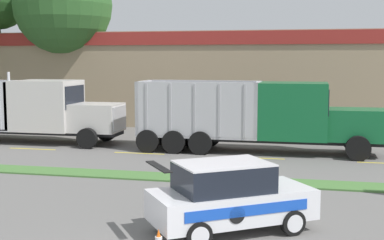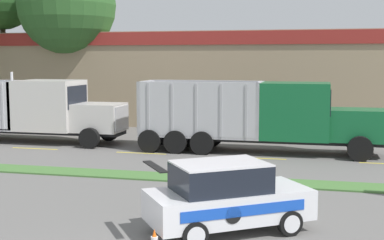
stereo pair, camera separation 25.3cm
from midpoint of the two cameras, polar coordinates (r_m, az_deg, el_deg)
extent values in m
cube|color=#477538|center=(19.26, 1.70, -6.30)|extent=(120.00, 1.27, 0.06)
cube|color=yellow|center=(26.88, -16.16, -2.94)|extent=(2.40, 0.14, 0.01)
cube|color=yellow|center=(24.68, -5.17, -3.53)|extent=(2.40, 0.14, 0.01)
cube|color=yellow|center=(23.54, 7.42, -4.05)|extent=(2.40, 0.14, 0.01)
cube|color=black|center=(29.47, -17.89, -1.03)|extent=(11.62, 1.39, 0.18)
cube|color=silver|center=(27.26, -9.60, 0.28)|extent=(2.36, 2.07, 1.40)
cube|color=#B7B7BC|center=(26.81, -7.23, 0.21)|extent=(0.06, 1.77, 1.19)
cube|color=silver|center=(28.37, -14.66, 1.56)|extent=(3.05, 2.53, 2.54)
cube|color=black|center=(27.64, -11.86, 2.43)|extent=(0.04, 2.15, 1.15)
cylinder|color=silver|center=(28.41, -18.40, 3.18)|extent=(0.14, 0.14, 1.71)
cube|color=silver|center=(29.16, -17.45, 1.60)|extent=(0.16, 2.53, 2.43)
cube|color=#B2B2B7|center=(28.23, -19.32, 1.38)|extent=(0.10, 0.04, 2.31)
cylinder|color=black|center=(26.24, -10.63, -1.92)|extent=(1.00, 0.30, 1.00)
cylinder|color=black|center=(28.50, -8.59, -1.21)|extent=(1.00, 0.30, 1.00)
cube|color=black|center=(24.90, 7.62, -2.04)|extent=(11.21, 1.32, 0.18)
cube|color=#146033|center=(24.74, 17.67, -0.50)|extent=(2.56, 1.96, 1.39)
cube|color=#146033|center=(24.63, 11.24, 0.98)|extent=(3.00, 2.39, 2.53)
cube|color=black|center=(24.58, 14.82, 1.92)|extent=(0.04, 2.03, 1.14)
cylinder|color=silver|center=(23.91, 7.36, 2.52)|extent=(0.14, 0.14, 1.36)
cube|color=#B7B7BC|center=(25.30, 1.34, -1.50)|extent=(5.65, 2.39, 0.12)
cube|color=#B7B7BC|center=(24.73, 7.58, 1.17)|extent=(0.16, 2.39, 2.50)
cube|color=#B7B7BC|center=(25.87, -4.60, 1.44)|extent=(0.16, 2.39, 2.50)
cube|color=#B7B7BC|center=(24.07, 0.79, 1.09)|extent=(5.65, 0.16, 2.50)
cube|color=#B7B7BC|center=(26.25, 1.86, 1.54)|extent=(5.65, 0.16, 2.50)
cube|color=#A3A3A8|center=(24.57, -4.40, 1.18)|extent=(0.10, 0.04, 2.37)
cube|color=#A3A3A8|center=(24.25, -1.86, 1.12)|extent=(0.10, 0.04, 2.37)
cube|color=#A3A3A8|center=(23.98, 0.74, 1.06)|extent=(0.10, 0.04, 2.37)
cube|color=#A3A3A8|center=(23.76, 3.40, 1.00)|extent=(0.10, 0.04, 2.37)
cube|color=#A3A3A8|center=(23.59, 6.10, 0.93)|extent=(0.10, 0.04, 2.37)
cylinder|color=black|center=(23.70, 17.79, -2.95)|extent=(1.06, 0.30, 1.06)
cylinder|color=black|center=(26.02, 17.41, -2.11)|extent=(1.06, 0.30, 1.06)
cylinder|color=black|center=(24.78, -4.27, -2.25)|extent=(1.06, 0.30, 1.06)
cylinder|color=black|center=(27.01, -2.75, -1.51)|extent=(1.06, 0.30, 1.06)
cylinder|color=black|center=(24.44, -1.49, -2.36)|extent=(1.06, 0.30, 1.06)
cylinder|color=black|center=(26.69, -0.18, -1.60)|extent=(1.06, 0.30, 1.06)
cylinder|color=black|center=(24.15, 1.37, -2.46)|extent=(1.06, 0.30, 1.06)
cylinder|color=black|center=(26.43, 2.44, -1.68)|extent=(1.06, 0.30, 1.06)
cube|color=white|center=(13.57, 4.48, -8.95)|extent=(4.34, 3.76, 0.75)
cube|color=black|center=(13.30, 3.56, -6.13)|extent=(2.72, 2.55, 0.67)
cube|color=white|center=(13.23, 3.57, -4.63)|extent=(2.72, 2.55, 0.04)
cube|color=black|center=(12.63, -3.39, -4.98)|extent=(0.97, 1.29, 0.03)
cube|color=blue|center=(12.77, 6.25, -9.62)|extent=(2.67, 1.84, 0.26)
cylinder|color=black|center=(12.66, 5.02, -10.10)|extent=(0.34, 0.24, 0.41)
cylinder|color=black|center=(13.54, 10.93, -10.74)|extent=(0.63, 0.52, 0.63)
cylinder|color=silver|center=(13.46, 11.17, -10.85)|extent=(0.37, 0.26, 0.44)
cylinder|color=black|center=(14.95, 7.43, -9.01)|extent=(0.63, 0.52, 0.63)
cylinder|color=silver|center=(15.04, 7.24, -8.91)|extent=(0.37, 0.26, 0.44)
cylinder|color=black|center=(12.45, 0.87, -12.17)|extent=(0.63, 0.52, 0.63)
cylinder|color=silver|center=(12.36, 1.06, -12.32)|extent=(0.37, 0.26, 0.44)
cylinder|color=black|center=(13.98, -1.78, -10.07)|extent=(0.63, 0.52, 0.63)
cylinder|color=silver|center=(14.07, -1.92, -9.95)|extent=(0.37, 0.26, 0.44)
cone|color=#EA5B14|center=(12.24, -3.43, -12.66)|extent=(0.30, 0.30, 0.52)
cylinder|color=white|center=(12.22, -3.43, -12.43)|extent=(0.16, 0.16, 0.06)
cube|color=#9E896B|center=(38.57, 2.95, 4.60)|extent=(39.02, 12.00, 6.02)
cube|color=maroon|center=(32.65, 1.00, 8.74)|extent=(37.07, 0.10, 0.80)
cylinder|color=#473828|center=(40.80, -19.22, 5.32)|extent=(0.38, 0.38, 7.40)
cylinder|color=#473828|center=(36.23, -12.79, 4.32)|extent=(0.51, 0.51, 6.02)
sphere|color=#2D5B28|center=(36.37, -12.99, 11.83)|extent=(6.36, 6.36, 6.36)
camera|label=1|loc=(0.13, -89.61, 0.04)|focal=50.00mm
camera|label=2|loc=(0.13, 90.39, -0.04)|focal=50.00mm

